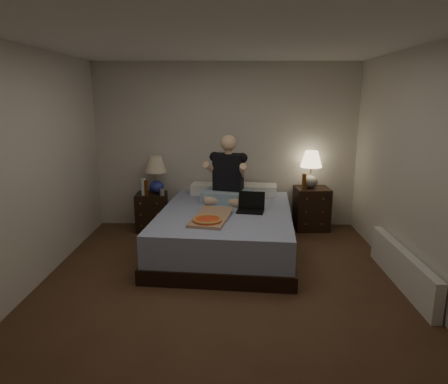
{
  "coord_description": "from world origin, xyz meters",
  "views": [
    {
      "loc": [
        0.1,
        -3.86,
        1.99
      ],
      "look_at": [
        0.0,
        0.9,
        0.85
      ],
      "focal_mm": 32.0,
      "sensor_mm": 36.0,
      "label": 1
    }
  ],
  "objects_px": {
    "water_bottle": "(143,187)",
    "lamp_right": "(311,170)",
    "person": "(227,169)",
    "nightstand_right": "(311,208)",
    "beer_bottle_right": "(304,181)",
    "pizza_box": "(207,221)",
    "bed": "(226,230)",
    "radiator": "(402,268)",
    "laptop": "(250,203)",
    "lamp_left": "(156,175)",
    "beer_bottle_left": "(146,188)",
    "nightstand_left": "(152,212)",
    "soda_can": "(162,192)"
  },
  "relations": [
    {
      "from": "water_bottle",
      "to": "lamp_right",
      "type": "bearing_deg",
      "value": 4.95
    },
    {
      "from": "water_bottle",
      "to": "person",
      "type": "xyz_separation_m",
      "value": [
        1.24,
        -0.28,
        0.32
      ]
    },
    {
      "from": "nightstand_right",
      "to": "beer_bottle_right",
      "type": "bearing_deg",
      "value": -152.33
    },
    {
      "from": "pizza_box",
      "to": "bed",
      "type": "bearing_deg",
      "value": 81.5
    },
    {
      "from": "pizza_box",
      "to": "radiator",
      "type": "xyz_separation_m",
      "value": [
        2.12,
        -0.39,
        -0.4
      ]
    },
    {
      "from": "water_bottle",
      "to": "pizza_box",
      "type": "distance_m",
      "value": 1.65
    },
    {
      "from": "beer_bottle_right",
      "to": "laptop",
      "type": "bearing_deg",
      "value": -132.3
    },
    {
      "from": "radiator",
      "to": "bed",
      "type": "bearing_deg",
      "value": 153.11
    },
    {
      "from": "laptop",
      "to": "beer_bottle_right",
      "type": "bearing_deg",
      "value": 57.49
    },
    {
      "from": "person",
      "to": "pizza_box",
      "type": "xyz_separation_m",
      "value": [
        -0.22,
        -1.01,
        -0.43
      ]
    },
    {
      "from": "lamp_left",
      "to": "radiator",
      "type": "xyz_separation_m",
      "value": [
        2.97,
        -1.83,
        -0.65
      ]
    },
    {
      "from": "bed",
      "to": "pizza_box",
      "type": "relative_size",
      "value": 2.92
    },
    {
      "from": "water_bottle",
      "to": "beer_bottle_left",
      "type": "relative_size",
      "value": 1.09
    },
    {
      "from": "bed",
      "to": "person",
      "type": "bearing_deg",
      "value": 93.3
    },
    {
      "from": "lamp_left",
      "to": "lamp_right",
      "type": "bearing_deg",
      "value": 1.71
    },
    {
      "from": "nightstand_left",
      "to": "water_bottle",
      "type": "xyz_separation_m",
      "value": [
        -0.08,
        -0.11,
        0.41
      ]
    },
    {
      "from": "bed",
      "to": "beer_bottle_left",
      "type": "xyz_separation_m",
      "value": [
        -1.18,
        0.7,
        0.41
      ]
    },
    {
      "from": "lamp_right",
      "to": "radiator",
      "type": "relative_size",
      "value": 0.35
    },
    {
      "from": "water_bottle",
      "to": "bed",
      "type": "bearing_deg",
      "value": -30.16
    },
    {
      "from": "bed",
      "to": "beer_bottle_right",
      "type": "relative_size",
      "value": 9.65
    },
    {
      "from": "beer_bottle_left",
      "to": "radiator",
      "type": "height_order",
      "value": "beer_bottle_left"
    },
    {
      "from": "lamp_right",
      "to": "beer_bottle_left",
      "type": "height_order",
      "value": "lamp_right"
    },
    {
      "from": "lamp_right",
      "to": "beer_bottle_right",
      "type": "distance_m",
      "value": 0.22
    },
    {
      "from": "soda_can",
      "to": "laptop",
      "type": "relative_size",
      "value": 0.29
    },
    {
      "from": "nightstand_right",
      "to": "laptop",
      "type": "distance_m",
      "value": 1.45
    },
    {
      "from": "lamp_left",
      "to": "beer_bottle_left",
      "type": "relative_size",
      "value": 2.43
    },
    {
      "from": "lamp_left",
      "to": "pizza_box",
      "type": "bearing_deg",
      "value": -59.32
    },
    {
      "from": "bed",
      "to": "beer_bottle_right",
      "type": "height_order",
      "value": "beer_bottle_right"
    },
    {
      "from": "nightstand_right",
      "to": "lamp_right",
      "type": "bearing_deg",
      "value": 176.58
    },
    {
      "from": "bed",
      "to": "pizza_box",
      "type": "height_order",
      "value": "pizza_box"
    },
    {
      "from": "lamp_right",
      "to": "pizza_box",
      "type": "xyz_separation_m",
      "value": [
        -1.47,
        -1.51,
        -0.33
      ]
    },
    {
      "from": "soda_can",
      "to": "beer_bottle_left",
      "type": "relative_size",
      "value": 0.43
    },
    {
      "from": "laptop",
      "to": "pizza_box",
      "type": "distance_m",
      "value": 0.73
    },
    {
      "from": "person",
      "to": "radiator",
      "type": "bearing_deg",
      "value": -21.7
    },
    {
      "from": "lamp_right",
      "to": "laptop",
      "type": "xyz_separation_m",
      "value": [
        -0.94,
        -1.01,
        -0.25
      ]
    },
    {
      "from": "pizza_box",
      "to": "radiator",
      "type": "height_order",
      "value": "pizza_box"
    },
    {
      "from": "nightstand_right",
      "to": "bed",
      "type": "bearing_deg",
      "value": -147.79
    },
    {
      "from": "bed",
      "to": "laptop",
      "type": "relative_size",
      "value": 6.53
    },
    {
      "from": "pizza_box",
      "to": "soda_can",
      "type": "bearing_deg",
      "value": 131.42
    },
    {
      "from": "pizza_box",
      "to": "lamp_left",
      "type": "bearing_deg",
      "value": 131.71
    },
    {
      "from": "bed",
      "to": "nightstand_right",
      "type": "height_order",
      "value": "nightstand_right"
    },
    {
      "from": "water_bottle",
      "to": "radiator",
      "type": "distance_m",
      "value": 3.59
    },
    {
      "from": "beer_bottle_left",
      "to": "person",
      "type": "height_order",
      "value": "person"
    },
    {
      "from": "bed",
      "to": "beer_bottle_left",
      "type": "relative_size",
      "value": 9.65
    },
    {
      "from": "nightstand_left",
      "to": "laptop",
      "type": "height_order",
      "value": "laptop"
    },
    {
      "from": "beer_bottle_right",
      "to": "pizza_box",
      "type": "distance_m",
      "value": 1.97
    },
    {
      "from": "beer_bottle_left",
      "to": "pizza_box",
      "type": "distance_m",
      "value": 1.61
    },
    {
      "from": "radiator",
      "to": "lamp_right",
      "type": "bearing_deg",
      "value": 108.94
    },
    {
      "from": "radiator",
      "to": "beer_bottle_left",
      "type": "bearing_deg",
      "value": 151.71
    },
    {
      "from": "lamp_right",
      "to": "soda_can",
      "type": "relative_size",
      "value": 5.6
    }
  ]
}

